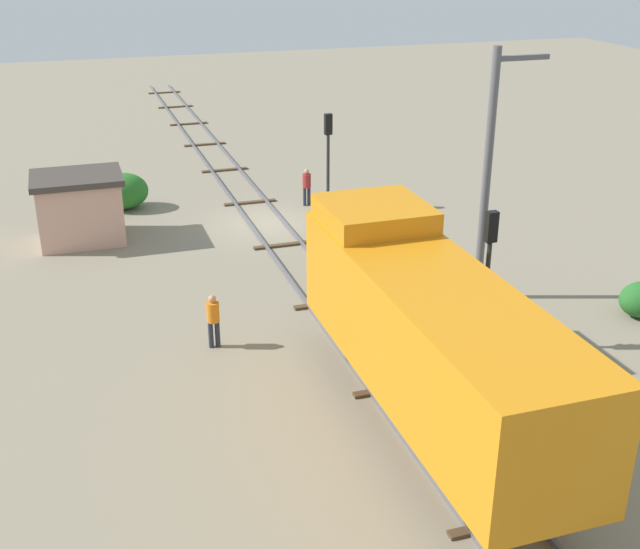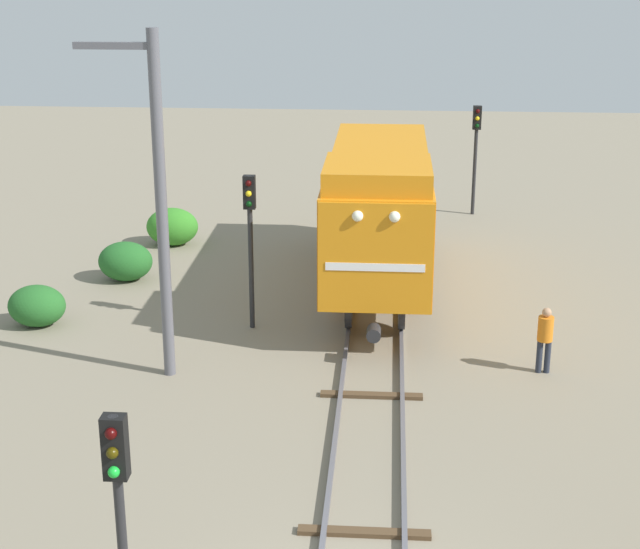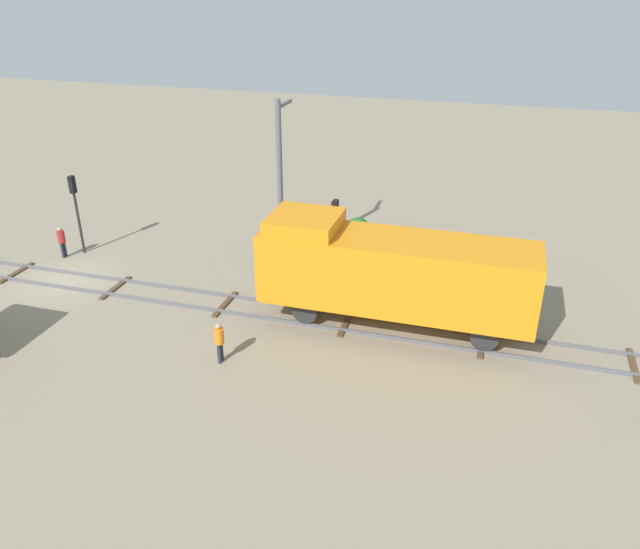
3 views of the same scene
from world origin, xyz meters
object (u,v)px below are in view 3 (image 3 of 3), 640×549
Objects in this scene: catenary_mast at (280,180)px; locomotive at (391,271)px; traffic_signal_mid at (335,227)px; worker_by_signal at (219,340)px; worker_near_track at (62,240)px; traffic_signal_near at (75,200)px.

locomotive is at bearing 52.24° from catenary_mast.
traffic_signal_mid reaches higher than worker_by_signal.
locomotive reaches higher than worker_near_track.
worker_near_track is at bearing 59.05° from worker_by_signal.
worker_near_track is 0.20× the size of catenary_mast.
worker_near_track and worker_by_signal have the same top height.
traffic_signal_mid is at bearing 62.92° from catenary_mast.
catenary_mast is at bearing 2.47° from worker_by_signal.
catenary_mast is (-1.86, 10.66, 1.46)m from traffic_signal_near.
worker_by_signal is at bearing 57.05° from traffic_signal_near.
traffic_signal_near is 13.74m from worker_by_signal.
catenary_mast reaches higher than worker_by_signal.
traffic_signal_mid is 14.69m from worker_near_track.
worker_near_track is 12.08m from catenary_mast.
traffic_signal_near is at bearing -80.10° from catenary_mast.
locomotive reaches higher than traffic_signal_mid.
catenary_mast is at bearing -127.76° from locomotive.
worker_near_track is at bearing -86.06° from traffic_signal_mid.
worker_near_track is 1.00× the size of worker_by_signal.
catenary_mast is at bearing 72.51° from worker_near_track.
traffic_signal_near is at bearing -100.55° from locomotive.
locomotive is 7.36m from worker_by_signal.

